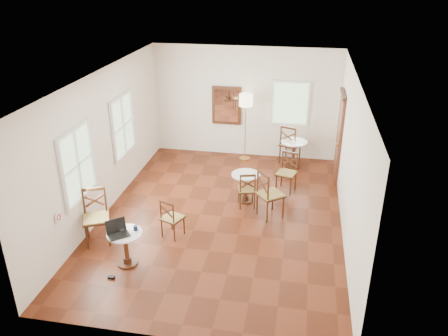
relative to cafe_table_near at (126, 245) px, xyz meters
name	(u,v)px	position (x,y,z in m)	size (l,w,h in m)	color
ground	(222,216)	(1.35, 1.94, -0.41)	(7.00, 7.00, 0.00)	#58210F
room_shell	(221,128)	(1.29, 2.21, 1.48)	(5.02, 7.02, 3.01)	white
cafe_table_near	(126,245)	(0.00, 0.00, 0.00)	(0.62, 0.62, 0.66)	#402010
cafe_table_mid	(246,184)	(1.76, 2.71, 0.01)	(0.64, 0.64, 0.68)	#402010
cafe_table_back	(294,151)	(2.74, 4.79, 0.04)	(0.68, 0.68, 0.72)	#402010
chair_near_a	(172,218)	(0.54, 1.03, 0.00)	(0.49, 0.49, 0.82)	#402010
chair_near_b	(96,217)	(-0.82, 0.61, 0.13)	(0.65, 0.65, 1.07)	#402010
chair_mid_a	(247,189)	(1.82, 2.48, 0.01)	(0.47, 0.47, 0.83)	#402010
chair_mid_b	(269,194)	(2.34, 2.13, 0.12)	(0.69, 0.69, 1.06)	#402010
chair_back_a	(290,144)	(2.63, 5.08, 0.13)	(0.64, 0.64, 1.07)	#402010
chair_back_b	(287,172)	(2.64, 3.40, 0.06)	(0.54, 0.54, 0.94)	#402010
floor_lamp	(246,105)	(1.42, 5.09, 1.14)	(0.36, 0.36, 1.83)	#BF8C3F
laptop	(117,231)	(-0.10, -0.06, 0.31)	(0.46, 0.45, 0.25)	black
mouse	(115,231)	(-0.18, 0.00, 0.27)	(0.10, 0.06, 0.04)	black
navy_mug	(136,228)	(0.16, 0.12, 0.29)	(0.11, 0.07, 0.09)	black
water_glass	(122,232)	(-0.02, -0.05, 0.31)	(0.07, 0.07, 0.11)	white
power_adapter	(111,277)	(-0.12, -0.44, -0.38)	(0.11, 0.07, 0.05)	black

